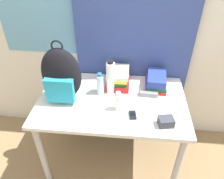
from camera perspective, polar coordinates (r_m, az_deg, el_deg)
name	(u,v)px	position (r m, az deg, el deg)	size (l,w,h in m)	color
wall_back	(117,15)	(1.92, 1.29, 18.79)	(6.00, 0.06, 2.50)	silver
curtain_blue	(135,18)	(1.86, 6.09, 18.03)	(1.01, 0.04, 2.50)	#384C93
desk	(112,108)	(1.82, 0.00, -4.78)	(1.19, 0.74, 0.72)	silver
backpack	(61,76)	(1.70, -13.11, 3.47)	(0.31, 0.19, 0.50)	black
book_stack_left	(118,78)	(1.90, 1.59, 3.06)	(0.20, 0.26, 0.15)	red
book_stack_center	(156,81)	(1.92, 11.37, 2.29)	(0.19, 0.29, 0.12)	red
water_bottle	(100,84)	(1.78, -3.09, 1.40)	(0.06, 0.06, 0.19)	silver
sports_bottle	(111,77)	(1.77, -0.38, 3.17)	(0.07, 0.07, 0.29)	white
sunscreen_bottle	(118,101)	(1.63, 1.65, -3.12)	(0.05, 0.05, 0.16)	white
cell_phone	(133,115)	(1.62, 5.42, -6.66)	(0.06, 0.09, 0.02)	black
sunglasses_case	(149,94)	(1.82, 9.54, -1.09)	(0.15, 0.06, 0.04)	gray
camera_pouch	(166,122)	(1.58, 13.92, -8.16)	(0.12, 0.10, 0.06)	#383D47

